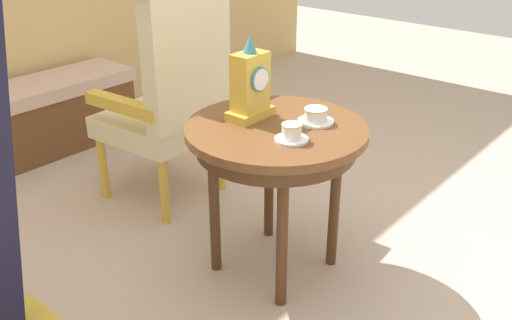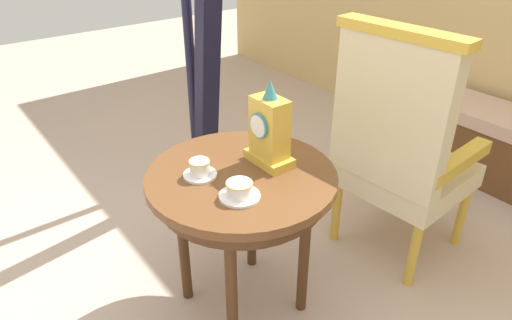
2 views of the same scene
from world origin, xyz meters
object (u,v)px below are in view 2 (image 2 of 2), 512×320
harp (202,62)px  mantel_clock (269,131)px  teacup_left (200,169)px  armchair (399,146)px  side_table (242,191)px  teacup_right (239,191)px  window_bench (488,143)px

harp → mantel_clock: bearing=-17.1°
teacup_left → mantel_clock: (0.07, 0.27, 0.11)m
harp → teacup_left: bearing=-32.2°
armchair → harp: bearing=-163.1°
side_table → armchair: bearing=79.6°
teacup_right → window_bench: teacup_right is taller
armchair → window_bench: 1.16m
side_table → armchair: (0.14, 0.77, 0.01)m
side_table → window_bench: size_ratio=0.63×
teacup_right → mantel_clock: 0.28m
mantel_clock → armchair: armchair is taller
side_table → window_bench: bearing=88.9°
side_table → mantel_clock: 0.25m
side_table → mantel_clock: bearing=90.5°
teacup_right → harp: harp is taller
mantel_clock → window_bench: (0.04, 1.73, -0.57)m
teacup_right → mantel_clock: mantel_clock is taller
mantel_clock → harp: harp is taller
armchair → window_bench: (-0.11, 1.09, -0.37)m
teacup_left → harp: 1.06m
armchair → teacup_right: bearing=-91.0°
teacup_right → window_bench: bearing=92.7°
mantel_clock → side_table: bearing=-89.5°
side_table → teacup_right: size_ratio=5.00×
window_bench → teacup_right: bearing=-87.3°
mantel_clock → armchair: size_ratio=0.29×
mantel_clock → teacup_left: bearing=-105.8°
side_table → harp: size_ratio=0.38×
side_table → teacup_right: (0.13, -0.10, 0.10)m
side_table → window_bench: side_table is taller
teacup_right → armchair: size_ratio=0.13×
teacup_left → harp: (-0.89, 0.56, 0.07)m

